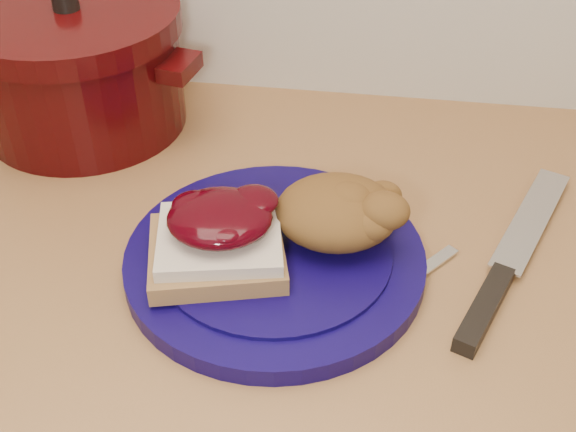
# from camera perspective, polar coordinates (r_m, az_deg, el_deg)

# --- Properties ---
(plate) EXTENTS (0.34, 0.34, 0.02)m
(plate) POSITION_cam_1_polar(r_m,az_deg,el_deg) (0.71, -1.04, -3.47)
(plate) COLOR #0B043F
(plate) RESTS_ON wood_countertop
(sandwich) EXTENTS (0.15, 0.14, 0.06)m
(sandwich) POSITION_cam_1_polar(r_m,az_deg,el_deg) (0.67, -5.51, -1.62)
(sandwich) COLOR olive
(sandwich) RESTS_ON plate
(stuffing_mound) EXTENTS (0.13, 0.12, 0.06)m
(stuffing_mound) POSITION_cam_1_polar(r_m,az_deg,el_deg) (0.70, 3.85, 0.33)
(stuffing_mound) COLOR brown
(stuffing_mound) RESTS_ON plate
(chef_knife) EXTENTS (0.14, 0.29, 0.02)m
(chef_knife) POSITION_cam_1_polar(r_m,az_deg,el_deg) (0.72, 16.29, -5.00)
(chef_knife) COLOR black
(chef_knife) RESTS_ON wood_countertop
(butter_knife) EXTENTS (0.11, 0.13, 0.00)m
(butter_knife) POSITION_cam_1_polar(r_m,az_deg,el_deg) (0.70, 8.84, -5.53)
(butter_knife) COLOR silver
(butter_knife) RESTS_ON wood_countertop
(dutch_oven) EXTENTS (0.32, 0.30, 0.17)m
(dutch_oven) POSITION_cam_1_polar(r_m,az_deg,el_deg) (0.93, -16.23, 11.23)
(dutch_oven) COLOR #330506
(dutch_oven) RESTS_ON wood_countertop
(pepper_grinder) EXTENTS (0.06, 0.06, 0.12)m
(pepper_grinder) POSITION_cam_1_polar(r_m,az_deg,el_deg) (0.98, -18.99, 10.84)
(pepper_grinder) COLOR black
(pepper_grinder) RESTS_ON wood_countertop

